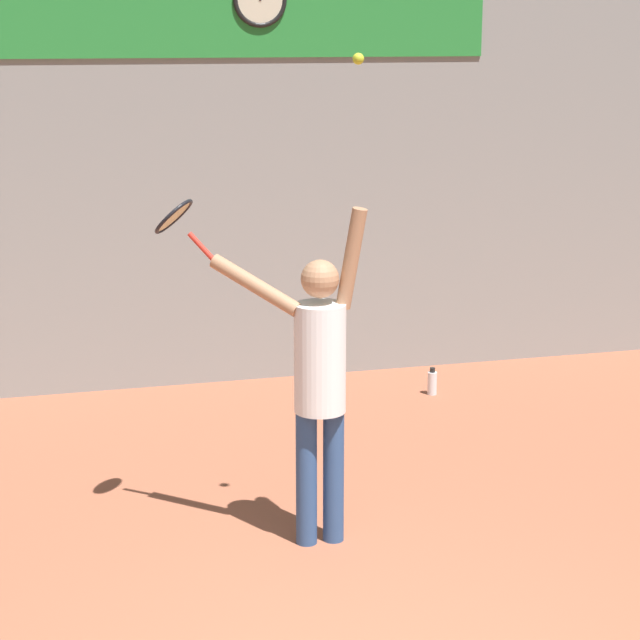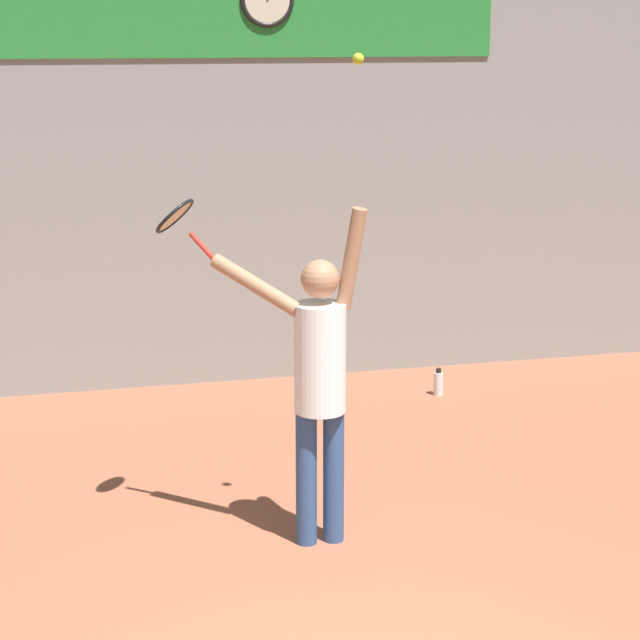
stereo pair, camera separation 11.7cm
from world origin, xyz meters
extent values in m
cube|color=gray|center=(0.00, 5.84, 2.50)|extent=(18.00, 0.10, 5.00)
cylinder|color=beige|center=(0.67, 5.76, 3.34)|extent=(0.42, 0.02, 0.42)
torus|color=black|center=(0.67, 5.76, 3.34)|extent=(0.46, 0.04, 0.46)
cylinder|color=#2D4C7F|center=(0.20, 2.31, 0.43)|extent=(0.13, 0.13, 0.85)
cylinder|color=#2D4C7F|center=(0.37, 2.31, 0.43)|extent=(0.13, 0.13, 0.85)
cylinder|color=white|center=(0.28, 2.31, 1.19)|extent=(0.31, 0.31, 0.67)
sphere|color=tan|center=(0.28, 2.31, 1.67)|extent=(0.23, 0.23, 0.23)
cylinder|color=tan|center=(0.46, 2.27, 1.79)|extent=(0.21, 0.19, 0.61)
cylinder|color=tan|center=(-0.07, 2.48, 1.62)|extent=(0.51, 0.44, 0.34)
cylinder|color=red|center=(-0.35, 2.70, 1.82)|extent=(0.17, 0.12, 0.18)
torus|color=black|center=(-0.50, 2.78, 2.00)|extent=(0.35, 0.37, 0.23)
cylinder|color=beige|center=(-0.50, 2.78, 2.00)|extent=(0.29, 0.31, 0.18)
sphere|color=#CCDB2D|center=(0.48, 2.23, 2.94)|extent=(0.07, 0.07, 0.07)
cylinder|color=silver|center=(1.99, 4.95, 0.10)|extent=(0.08, 0.08, 0.20)
cylinder|color=black|center=(1.99, 4.95, 0.22)|extent=(0.04, 0.04, 0.04)
camera|label=1|loc=(-1.42, -4.13, 3.10)|focal=65.00mm
camera|label=2|loc=(-1.30, -4.16, 3.10)|focal=65.00mm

